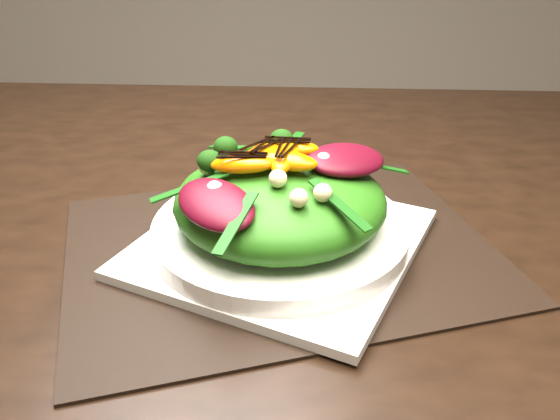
{
  "coord_description": "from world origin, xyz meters",
  "views": [
    {
      "loc": [
        -0.14,
        -0.7,
        1.1
      ],
      "look_at": [
        -0.17,
        -0.15,
        0.8
      ],
      "focal_mm": 38.0,
      "sensor_mm": 36.0,
      "label": 1
    }
  ],
  "objects_px": {
    "plate_base": "(280,243)",
    "lettuce_mound": "(280,201)",
    "dining_table": "(417,204)",
    "salad_bowl": "(280,230)",
    "orange_segment": "(286,152)",
    "placemat": "(280,248)"
  },
  "relations": [
    {
      "from": "plate_base",
      "to": "lettuce_mound",
      "type": "bearing_deg",
      "value": 90.0
    },
    {
      "from": "plate_base",
      "to": "lettuce_mound",
      "type": "relative_size",
      "value": 1.23
    },
    {
      "from": "orange_segment",
      "to": "placemat",
      "type": "bearing_deg",
      "value": -101.83
    },
    {
      "from": "orange_segment",
      "to": "salad_bowl",
      "type": "bearing_deg",
      "value": -101.83
    },
    {
      "from": "dining_table",
      "to": "lettuce_mound",
      "type": "distance_m",
      "value": 0.25
    },
    {
      "from": "plate_base",
      "to": "salad_bowl",
      "type": "distance_m",
      "value": 0.02
    },
    {
      "from": "plate_base",
      "to": "orange_segment",
      "type": "height_order",
      "value": "orange_segment"
    },
    {
      "from": "salad_bowl",
      "to": "orange_segment",
      "type": "height_order",
      "value": "orange_segment"
    },
    {
      "from": "placemat",
      "to": "orange_segment",
      "type": "height_order",
      "value": "orange_segment"
    },
    {
      "from": "salad_bowl",
      "to": "plate_base",
      "type": "bearing_deg",
      "value": 90.0
    },
    {
      "from": "lettuce_mound",
      "to": "dining_table",
      "type": "bearing_deg",
      "value": 41.54
    },
    {
      "from": "salad_bowl",
      "to": "orange_segment",
      "type": "distance_m",
      "value": 0.09
    },
    {
      "from": "orange_segment",
      "to": "dining_table",
      "type": "bearing_deg",
      "value": 37.72
    },
    {
      "from": "plate_base",
      "to": "lettuce_mound",
      "type": "height_order",
      "value": "lettuce_mound"
    },
    {
      "from": "placemat",
      "to": "salad_bowl",
      "type": "height_order",
      "value": "salad_bowl"
    },
    {
      "from": "dining_table",
      "to": "placemat",
      "type": "distance_m",
      "value": 0.23
    },
    {
      "from": "lettuce_mound",
      "to": "orange_segment",
      "type": "relative_size",
      "value": 3.3
    },
    {
      "from": "dining_table",
      "to": "plate_base",
      "type": "relative_size",
      "value": 5.78
    },
    {
      "from": "dining_table",
      "to": "placemat",
      "type": "relative_size",
      "value": 3.53
    },
    {
      "from": "orange_segment",
      "to": "lettuce_mound",
      "type": "bearing_deg",
      "value": -101.83
    },
    {
      "from": "dining_table",
      "to": "placemat",
      "type": "height_order",
      "value": "dining_table"
    },
    {
      "from": "dining_table",
      "to": "plate_base",
      "type": "distance_m",
      "value": 0.23
    }
  ]
}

